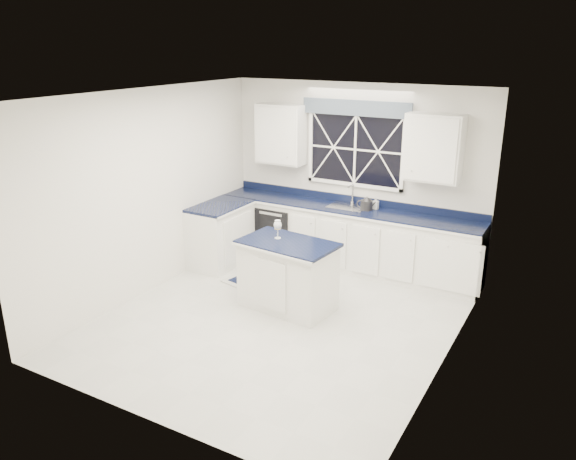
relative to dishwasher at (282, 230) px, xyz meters
The scene contains 13 objects.
ground 2.28m from the dishwasher, 60.57° to the right, with size 4.50×4.50×0.00m, color #B3B3AE.
back_wall 1.48m from the dishwasher, 15.26° to the left, with size 4.00×0.10×2.70m, color silver.
base_cabinets 0.79m from the dishwasher, 12.13° to the right, with size 3.99×1.60×0.90m.
countertop 1.21m from the dishwasher, ahead, with size 3.98×0.64×0.04m, color black.
dishwasher is the anchor object (origin of this frame).
window 1.81m from the dishwasher, 12.95° to the left, with size 1.65×0.09×1.26m.
upper_cabinets 1.86m from the dishwasher, ahead, with size 3.10×0.34×0.90m.
faucet 1.31m from the dishwasher, 10.02° to the left, with size 0.05×0.20×0.30m.
island 1.90m from the dishwasher, 57.59° to the right, with size 1.26×0.84×0.89m.
rug 1.31m from the dishwasher, 62.80° to the right, with size 1.57×1.14×0.02m.
kettle 1.53m from the dishwasher, ahead, with size 0.28×0.19×0.20m.
wine_glass 1.87m from the dishwasher, 61.51° to the right, with size 0.10×0.10×0.24m.
soap_bottle 1.63m from the dishwasher, ahead, with size 0.08×0.08×0.17m, color silver.
Camera 1 is at (3.12, -5.34, 3.25)m, focal length 35.00 mm.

